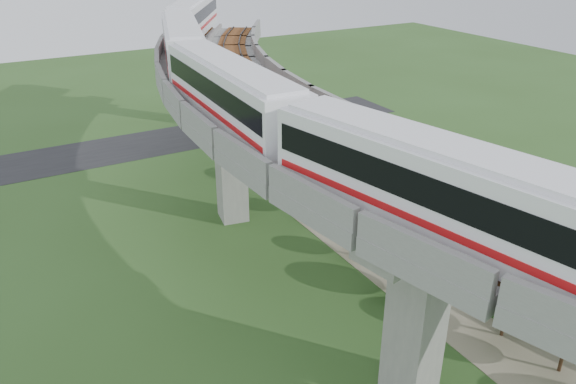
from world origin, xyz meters
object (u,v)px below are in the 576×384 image
car_red (482,228)px  metro_train (235,64)px  car_white (557,291)px  car_dark (409,209)px

car_red → metro_train: bearing=-165.0°
car_white → car_red: car_white is taller
car_white → metro_train: bearing=89.5°
metro_train → car_dark: metro_train is taller
car_dark → car_white: bearing=168.8°
metro_train → car_white: bearing=-56.1°
car_white → car_dark: (-0.48, 13.02, -0.04)m
metro_train → car_dark: size_ratio=14.76×
car_white → car_dark: size_ratio=0.91×
car_white → car_red: (2.05, 7.93, -0.02)m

